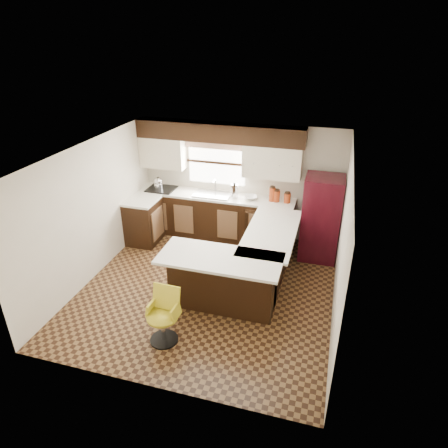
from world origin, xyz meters
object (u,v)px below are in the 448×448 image
(bar_chair, at_px, (162,317))
(peninsula_long, at_px, (267,255))
(peninsula_return, at_px, (223,281))
(refrigerator, at_px, (321,218))

(bar_chair, bearing_deg, peninsula_long, 63.14)
(peninsula_return, bearing_deg, peninsula_long, 61.70)
(bar_chair, bearing_deg, peninsula_return, 62.63)
(refrigerator, bearing_deg, peninsula_return, -124.25)
(peninsula_long, distance_m, peninsula_return, 1.11)
(peninsula_return, xyz_separation_m, refrigerator, (1.35, 1.99, 0.37))
(peninsula_long, height_order, bar_chair, peninsula_long)
(peninsula_long, height_order, refrigerator, refrigerator)
(peninsula_return, distance_m, bar_chair, 1.20)
(peninsula_long, bearing_deg, peninsula_return, -118.30)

